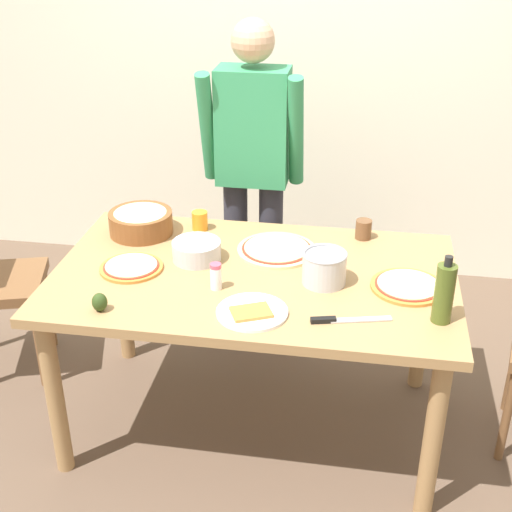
# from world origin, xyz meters

# --- Properties ---
(ground) EXTENTS (8.00, 8.00, 0.00)m
(ground) POSITION_xyz_m (0.00, 0.00, 0.00)
(ground) COLOR brown
(wall_back) EXTENTS (5.60, 0.10, 2.60)m
(wall_back) POSITION_xyz_m (0.00, 1.60, 1.30)
(wall_back) COLOR silver
(wall_back) RESTS_ON ground
(dining_table) EXTENTS (1.60, 0.96, 0.76)m
(dining_table) POSITION_xyz_m (0.00, 0.00, 0.67)
(dining_table) COLOR #A37A4C
(dining_table) RESTS_ON ground
(person_cook) EXTENTS (0.49, 0.25, 1.62)m
(person_cook) POSITION_xyz_m (-0.13, 0.76, 0.94)
(person_cook) COLOR #2D2D38
(person_cook) RESTS_ON ground
(pizza_raw_on_board) EXTENTS (0.33, 0.33, 0.02)m
(pizza_raw_on_board) POSITION_xyz_m (0.06, 0.20, 0.77)
(pizza_raw_on_board) COLOR beige
(pizza_raw_on_board) RESTS_ON dining_table
(pizza_cooked_on_tray) EXTENTS (0.25, 0.25, 0.02)m
(pizza_cooked_on_tray) POSITION_xyz_m (-0.49, -0.05, 0.77)
(pizza_cooked_on_tray) COLOR #C67A33
(pizza_cooked_on_tray) RESTS_ON dining_table
(pizza_second_cooked) EXTENTS (0.29, 0.29, 0.02)m
(pizza_second_cooked) POSITION_xyz_m (0.60, -0.02, 0.77)
(pizza_second_cooked) COLOR #C67A33
(pizza_second_cooked) RESTS_ON dining_table
(plate_with_slice) EXTENTS (0.26, 0.26, 0.02)m
(plate_with_slice) POSITION_xyz_m (0.04, -0.30, 0.77)
(plate_with_slice) COLOR white
(plate_with_slice) RESTS_ON dining_table
(popcorn_bowl) EXTENTS (0.28, 0.28, 0.11)m
(popcorn_bowl) POSITION_xyz_m (-0.55, 0.28, 0.82)
(popcorn_bowl) COLOR brown
(popcorn_bowl) RESTS_ON dining_table
(mixing_bowl_steel) EXTENTS (0.20, 0.20, 0.08)m
(mixing_bowl_steel) POSITION_xyz_m (-0.25, 0.08, 0.80)
(mixing_bowl_steel) COLOR #B7B7BC
(mixing_bowl_steel) RESTS_ON dining_table
(olive_oil_bottle) EXTENTS (0.07, 0.07, 0.26)m
(olive_oil_bottle) POSITION_xyz_m (0.71, -0.24, 0.87)
(olive_oil_bottle) COLOR #47561E
(olive_oil_bottle) RESTS_ON dining_table
(steel_pot) EXTENTS (0.17, 0.17, 0.13)m
(steel_pot) POSITION_xyz_m (0.28, -0.03, 0.83)
(steel_pot) COLOR #B7B7BC
(steel_pot) RESTS_ON dining_table
(cup_orange) EXTENTS (0.07, 0.07, 0.08)m
(cup_orange) POSITION_xyz_m (-0.31, 0.36, 0.80)
(cup_orange) COLOR orange
(cup_orange) RESTS_ON dining_table
(cup_small_brown) EXTENTS (0.07, 0.07, 0.08)m
(cup_small_brown) POSITION_xyz_m (0.42, 0.39, 0.80)
(cup_small_brown) COLOR brown
(cup_small_brown) RESTS_ON dining_table
(salt_shaker) EXTENTS (0.04, 0.04, 0.11)m
(salt_shaker) POSITION_xyz_m (-0.12, -0.15, 0.81)
(salt_shaker) COLOR white
(salt_shaker) RESTS_ON dining_table
(chef_knife) EXTENTS (0.29, 0.10, 0.02)m
(chef_knife) POSITION_xyz_m (0.36, -0.30, 0.77)
(chef_knife) COLOR silver
(chef_knife) RESTS_ON dining_table
(avocado) EXTENTS (0.06, 0.06, 0.07)m
(avocado) POSITION_xyz_m (-0.50, -0.37, 0.80)
(avocado) COLOR #2D4219
(avocado) RESTS_ON dining_table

